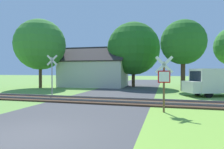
{
  "coord_description": "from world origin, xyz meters",
  "views": [
    {
      "loc": [
        4.17,
        -5.25,
        2.05
      ],
      "look_at": [
        0.5,
        8.49,
        1.8
      ],
      "focal_mm": 32.0,
      "sensor_mm": 36.0,
      "label": 1
    }
  ],
  "objects": [
    {
      "name": "tree_left",
      "position": [
        -10.57,
        16.01,
        5.26
      ],
      "size": [
        6.14,
        6.14,
        8.34
      ],
      "color": "#513823",
      "rests_on": "ground"
    },
    {
      "name": "ground_plane",
      "position": [
        0.0,
        0.0,
        0.0
      ],
      "size": [
        160.0,
        160.0,
        0.0
      ],
      "primitive_type": "plane",
      "color": "#6B9942"
    },
    {
      "name": "stop_sign_near",
      "position": [
        4.11,
        4.9,
        1.61
      ],
      "size": [
        0.88,
        0.17,
        2.8
      ],
      "rotation": [
        0.0,
        0.0,
        3.23
      ],
      "color": "brown",
      "rests_on": "ground"
    },
    {
      "name": "rail_track",
      "position": [
        0.0,
        7.49,
        0.06
      ],
      "size": [
        60.0,
        2.6,
        0.22
      ],
      "color": "#422D1E",
      "rests_on": "ground"
    },
    {
      "name": "house",
      "position": [
        -4.94,
        19.78,
        1.83
      ],
      "size": [
        8.77,
        6.07,
        5.25
      ],
      "rotation": [
        0.0,
        0.0,
        0.02
      ],
      "color": "beige",
      "rests_on": "ground"
    },
    {
      "name": "mail_truck",
      "position": [
        8.25,
        12.55,
        1.24
      ],
      "size": [
        5.23,
        3.61,
        2.24
      ],
      "rotation": [
        0.0,
        0.0,
        1.97
      ],
      "color": "silver",
      "rests_on": "ground"
    },
    {
      "name": "tree_right",
      "position": [
        5.93,
        16.33,
        4.98
      ],
      "size": [
        4.56,
        4.56,
        7.28
      ],
      "color": "#513823",
      "rests_on": "ground"
    },
    {
      "name": "road_asphalt",
      "position": [
        0.0,
        2.0,
        0.0
      ],
      "size": [
        6.73,
        80.0,
        0.01
      ],
      "primitive_type": "cube",
      "color": "#424244",
      "rests_on": "ground"
    },
    {
      "name": "tree_center",
      "position": [
        0.17,
        20.48,
        4.96
      ],
      "size": [
        6.8,
        6.8,
        8.36
      ],
      "color": "#513823",
      "rests_on": "ground"
    },
    {
      "name": "crossing_sign_far",
      "position": [
        -4.66,
        9.04,
        1.94
      ],
      "size": [
        0.85,
        0.26,
        3.36
      ],
      "rotation": [
        0.0,
        0.0,
        0.27
      ],
      "color": "#9E9EA5",
      "rests_on": "ground"
    }
  ]
}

